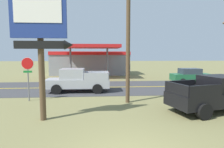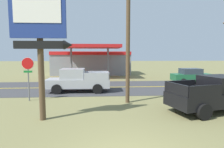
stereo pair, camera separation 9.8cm
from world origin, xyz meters
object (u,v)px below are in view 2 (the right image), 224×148
object	(u,v)px
pickup_black_parked_on_lawn	(215,94)
pickup_silver_on_road	(78,80)
motel_sign	(40,32)
gas_station	(92,62)
car_green_near_lane	(191,76)
stop_sign	(28,71)
utility_pole	(128,25)

from	to	relation	value
pickup_black_parked_on_lawn	pickup_silver_on_road	size ratio (longest dim) A/B	1.06
motel_sign	gas_station	bearing A→B (deg)	86.31
gas_station	car_green_near_lane	bearing A→B (deg)	-43.51
motel_sign	gas_station	size ratio (longest dim) A/B	0.51
stop_sign	pickup_black_parked_on_lawn	world-z (taller)	stop_sign
car_green_near_lane	pickup_silver_on_road	bearing A→B (deg)	-161.40
stop_sign	gas_station	world-z (taller)	gas_station
car_green_near_lane	gas_station	bearing A→B (deg)	136.49
stop_sign	pickup_silver_on_road	bearing A→B (deg)	45.35
pickup_black_parked_on_lawn	car_green_near_lane	size ratio (longest dim) A/B	1.31
motel_sign	utility_pole	size ratio (longest dim) A/B	0.65
motel_sign	pickup_black_parked_on_lawn	xyz separation A→B (m)	(9.06, 0.93, -3.19)
motel_sign	car_green_near_lane	distance (m)	17.17
motel_sign	car_green_near_lane	size ratio (longest dim) A/B	1.46
utility_pole	car_green_near_lane	size ratio (longest dim) A/B	2.24
motel_sign	gas_station	xyz separation A→B (m)	(1.41, 21.78, -2.21)
gas_station	pickup_silver_on_road	world-z (taller)	gas_station
motel_sign	utility_pole	bearing A→B (deg)	35.09
motel_sign	stop_sign	world-z (taller)	motel_sign
pickup_silver_on_road	car_green_near_lane	world-z (taller)	pickup_silver_on_road
gas_station	car_green_near_lane	distance (m)	15.64
motel_sign	gas_station	world-z (taller)	motel_sign
pickup_silver_on_road	utility_pole	bearing A→B (deg)	-46.59
gas_station	pickup_black_parked_on_lawn	size ratio (longest dim) A/B	2.17
pickup_silver_on_road	car_green_near_lane	distance (m)	12.54
pickup_black_parked_on_lawn	motel_sign	bearing A→B (deg)	-174.11
stop_sign	pickup_black_parked_on_lawn	bearing A→B (deg)	-15.59
utility_pole	pickup_black_parked_on_lawn	size ratio (longest dim) A/B	1.70
motel_sign	utility_pole	xyz separation A→B (m)	(4.50, 3.16, 0.87)
gas_station	pickup_silver_on_road	size ratio (longest dim) A/B	2.31
utility_pole	car_green_near_lane	xyz separation A→B (m)	(8.21, 7.88, -4.20)
stop_sign	pickup_silver_on_road	size ratio (longest dim) A/B	0.57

